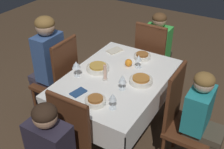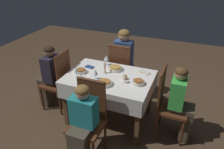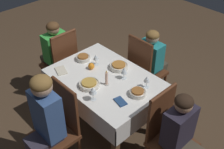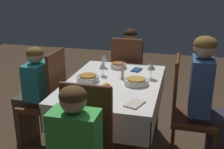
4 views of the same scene
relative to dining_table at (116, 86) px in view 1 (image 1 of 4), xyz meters
name	(u,v)px [view 1 (image 1 of 4)]	position (x,y,z in m)	size (l,w,h in m)	color
ground_plane	(116,136)	(0.00, 0.00, -0.64)	(8.00, 8.00, 0.00)	#4C3826
dining_table	(116,86)	(0.00, 0.00, 0.00)	(1.21, 0.85, 0.75)	white
chair_south	(59,78)	(0.05, -0.66, -0.11)	(0.39, 0.39, 1.00)	#562D19
chair_north	(183,119)	(-0.01, 0.66, -0.11)	(0.39, 0.39, 1.00)	#562D19
chair_west	(152,59)	(-0.84, 0.00, -0.11)	(0.39, 0.39, 1.00)	#562D19
person_adult_denim	(47,63)	(0.05, -0.82, 0.04)	(0.30, 0.34, 1.20)	#383342
person_child_teal	(203,123)	(-0.01, 0.83, -0.08)	(0.30, 0.33, 1.03)	#4C4233
person_child_green	(158,50)	(-1.01, 0.00, -0.06)	(0.33, 0.30, 1.06)	#4C4233
bowl_south	(98,68)	(-0.01, -0.21, 0.13)	(0.22, 0.22, 0.06)	silver
wine_glass_south	(76,65)	(0.18, -0.32, 0.22)	(0.08, 0.08, 0.15)	white
bowl_north	(141,80)	(-0.03, 0.23, 0.13)	(0.21, 0.21, 0.06)	silver
wine_glass_north	(122,79)	(0.14, 0.14, 0.21)	(0.07, 0.07, 0.14)	white
bowl_west	(142,56)	(-0.44, 0.05, 0.13)	(0.17, 0.17, 0.06)	silver
wine_glass_west	(139,59)	(-0.26, 0.09, 0.20)	(0.07, 0.07, 0.13)	white
bowl_east	(95,100)	(0.42, 0.05, 0.13)	(0.17, 0.17, 0.06)	silver
wine_glass_east	(113,98)	(0.41, 0.20, 0.21)	(0.06, 0.06, 0.14)	white
candle_centerpiece	(105,73)	(0.09, -0.07, 0.17)	(0.05, 0.05, 0.18)	beige
orange_fruit	(129,63)	(-0.23, 0.00, 0.14)	(0.07, 0.07, 0.07)	orange
napkin_red_folded	(78,92)	(0.38, -0.15, 0.11)	(0.15, 0.11, 0.01)	navy
napkin_spare_side	(115,51)	(-0.43, -0.27, 0.11)	(0.19, 0.15, 0.01)	beige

